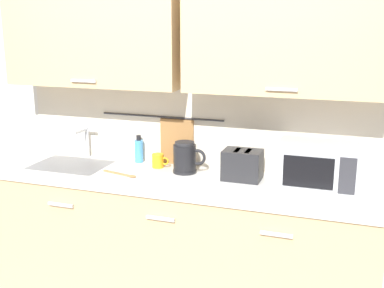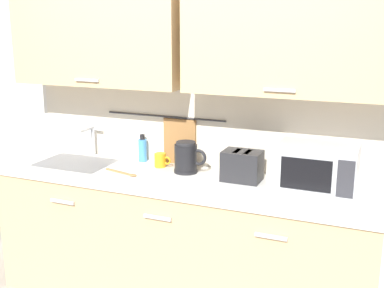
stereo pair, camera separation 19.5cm
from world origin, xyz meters
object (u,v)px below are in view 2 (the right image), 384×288
object	(u,v)px
mug_near_sink	(161,160)
wooden_spoon	(125,173)
toaster	(242,166)
dish_soap_bottle	(143,149)
microwave	(317,167)
electric_kettle	(186,158)

from	to	relation	value
mug_near_sink	wooden_spoon	size ratio (longest dim) A/B	0.44
mug_near_sink	toaster	xyz separation A→B (m)	(0.60, -0.07, 0.05)
dish_soap_bottle	microwave	bearing A→B (deg)	-6.06
electric_kettle	toaster	world-z (taller)	electric_kettle
dish_soap_bottle	mug_near_sink	bearing A→B (deg)	-23.17
dish_soap_bottle	wooden_spoon	xyz separation A→B (m)	(0.04, -0.32, -0.08)
electric_kettle	toaster	size ratio (longest dim) A/B	0.89
electric_kettle	dish_soap_bottle	world-z (taller)	electric_kettle
microwave	toaster	distance (m)	0.46
mug_near_sink	wooden_spoon	xyz separation A→B (m)	(-0.14, -0.24, -0.04)
microwave	dish_soap_bottle	distance (m)	1.25
electric_kettle	mug_near_sink	distance (m)	0.22
electric_kettle	toaster	bearing A→B (deg)	-3.44
electric_kettle	dish_soap_bottle	size ratio (longest dim) A/B	1.16
microwave	mug_near_sink	distance (m)	1.06
mug_near_sink	toaster	bearing A→B (deg)	-6.65
dish_soap_bottle	mug_near_sink	xyz separation A→B (m)	(0.18, -0.08, -0.04)
dish_soap_bottle	wooden_spoon	bearing A→B (deg)	-83.24
mug_near_sink	dish_soap_bottle	bearing A→B (deg)	156.83
wooden_spoon	toaster	bearing A→B (deg)	12.97
mug_near_sink	wooden_spoon	bearing A→B (deg)	-120.56
dish_soap_bottle	wooden_spoon	size ratio (longest dim) A/B	0.72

